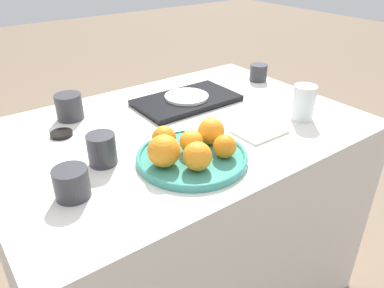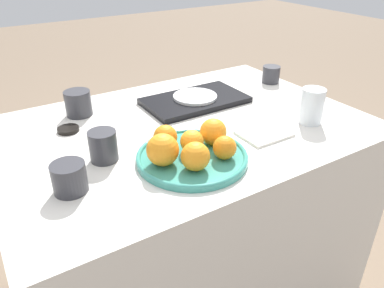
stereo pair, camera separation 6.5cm
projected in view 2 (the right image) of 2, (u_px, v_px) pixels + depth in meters
name	position (u px, v px, depth m)	size (l,w,h in m)	color
ground_plane	(186.00, 288.00, 1.56)	(12.00, 12.00, 0.00)	#7A6651
table	(185.00, 218.00, 1.38)	(1.15, 0.80, 0.76)	silver
fruit_platter	(192.00, 157.00, 1.00)	(0.30, 0.30, 0.02)	teal
orange_0	(192.00, 142.00, 1.00)	(0.06, 0.06, 0.06)	orange
orange_1	(213.00, 132.00, 1.04)	(0.08, 0.08, 0.08)	orange
orange_2	(195.00, 156.00, 0.92)	(0.07, 0.07, 0.07)	orange
orange_3	(165.00, 137.00, 1.02)	(0.07, 0.07, 0.07)	orange
orange_4	(225.00, 148.00, 0.97)	(0.06, 0.06, 0.06)	orange
orange_5	(163.00, 150.00, 0.94)	(0.08, 0.08, 0.08)	orange
water_glass	(312.00, 106.00, 1.18)	(0.07, 0.07, 0.11)	silver
serving_tray	(195.00, 100.00, 1.35)	(0.36, 0.21, 0.02)	black
side_plate	(195.00, 97.00, 1.34)	(0.16, 0.16, 0.01)	white
cup_0	(103.00, 146.00, 0.99)	(0.07, 0.07, 0.08)	#333338
cup_1	(78.00, 103.00, 1.24)	(0.09, 0.09, 0.08)	#333338
cup_2	(69.00, 178.00, 0.87)	(0.08, 0.08, 0.07)	#333338
cup_3	(271.00, 74.00, 1.53)	(0.07, 0.07, 0.07)	#333338
napkin	(264.00, 134.00, 1.13)	(0.15, 0.12, 0.01)	silver
soy_dish	(68.00, 129.00, 1.15)	(0.07, 0.07, 0.01)	black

